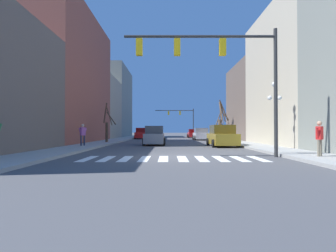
{
  "coord_description": "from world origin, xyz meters",
  "views": [
    {
      "loc": [
        -0.23,
        -13.39,
        1.36
      ],
      "look_at": [
        -0.17,
        20.12,
        1.88
      ],
      "focal_mm": 28.0,
      "sensor_mm": 36.0,
      "label": 1
    }
  ],
  "objects_px": {
    "street_tree_right_near": "(107,126)",
    "pedestrian_waiting_at_curb": "(319,135)",
    "traffic_signal_near": "(219,61)",
    "car_parked_right_near": "(200,134)",
    "pedestrian_on_left_sidewalk": "(82,133)",
    "street_tree_left_mid": "(221,127)",
    "car_parked_right_far": "(154,136)",
    "car_parked_left_mid": "(222,136)",
    "car_at_intersection": "(142,134)",
    "traffic_signal_far": "(181,116)",
    "street_tree_right_far": "(220,121)",
    "car_parked_left_far": "(193,134)",
    "street_lamp_right_corner": "(274,101)",
    "pedestrian_crossing_street": "(229,132)"
  },
  "relations": [
    {
      "from": "street_tree_right_near",
      "to": "street_tree_left_mid",
      "type": "xyz_separation_m",
      "value": [
        13.76,
        9.3,
        0.1
      ]
    },
    {
      "from": "car_parked_right_far",
      "to": "car_parked_left_mid",
      "type": "distance_m",
      "value": 6.22
    },
    {
      "from": "pedestrian_crossing_street",
      "to": "street_tree_right_near",
      "type": "bearing_deg",
      "value": -135.36
    },
    {
      "from": "car_parked_right_near",
      "to": "pedestrian_crossing_street",
      "type": "bearing_deg",
      "value": -166.79
    },
    {
      "from": "car_parked_left_mid",
      "to": "pedestrian_crossing_street",
      "type": "xyz_separation_m",
      "value": [
        2.0,
        5.8,
        0.31
      ]
    },
    {
      "from": "street_tree_right_far",
      "to": "street_tree_right_near",
      "type": "distance_m",
      "value": 14.63
    },
    {
      "from": "pedestrian_on_left_sidewalk",
      "to": "car_parked_left_far",
      "type": "bearing_deg",
      "value": 13.78
    },
    {
      "from": "street_lamp_right_corner",
      "to": "street_tree_right_near",
      "type": "xyz_separation_m",
      "value": [
        -13.3,
        9.8,
        -1.53
      ]
    },
    {
      "from": "car_parked_right_near",
      "to": "car_at_intersection",
      "type": "bearing_deg",
      "value": 59.12
    },
    {
      "from": "car_parked_left_mid",
      "to": "traffic_signal_near",
      "type": "bearing_deg",
      "value": 167.51
    },
    {
      "from": "car_parked_right_far",
      "to": "pedestrian_waiting_at_curb",
      "type": "height_order",
      "value": "pedestrian_waiting_at_curb"
    },
    {
      "from": "car_parked_right_far",
      "to": "pedestrian_crossing_street",
      "type": "bearing_deg",
      "value": 113.87
    },
    {
      "from": "car_parked_left_far",
      "to": "street_tree_right_far",
      "type": "bearing_deg",
      "value": -169.9
    },
    {
      "from": "car_parked_left_far",
      "to": "street_tree_right_far",
      "type": "height_order",
      "value": "street_tree_right_far"
    },
    {
      "from": "car_at_intersection",
      "to": "pedestrian_on_left_sidewalk",
      "type": "bearing_deg",
      "value": 172.79
    },
    {
      "from": "car_parked_left_far",
      "to": "car_at_intersection",
      "type": "distance_m",
      "value": 9.91
    },
    {
      "from": "car_parked_left_mid",
      "to": "street_tree_right_far",
      "type": "bearing_deg",
      "value": -10.84
    },
    {
      "from": "car_parked_right_near",
      "to": "pedestrian_on_left_sidewalk",
      "type": "xyz_separation_m",
      "value": [
        -11.2,
        -15.6,
        0.38
      ]
    },
    {
      "from": "traffic_signal_near",
      "to": "pedestrian_waiting_at_curb",
      "type": "height_order",
      "value": "traffic_signal_near"
    },
    {
      "from": "traffic_signal_far",
      "to": "street_tree_right_near",
      "type": "distance_m",
      "value": 30.88
    },
    {
      "from": "pedestrian_waiting_at_curb",
      "to": "pedestrian_on_left_sidewalk",
      "type": "relative_size",
      "value": 0.97
    },
    {
      "from": "car_parked_left_far",
      "to": "pedestrian_crossing_street",
      "type": "xyz_separation_m",
      "value": [
        2.0,
        -18.55,
        0.41
      ]
    },
    {
      "from": "car_parked_right_near",
      "to": "street_tree_left_mid",
      "type": "bearing_deg",
      "value": -85.35
    },
    {
      "from": "car_parked_right_far",
      "to": "car_at_intersection",
      "type": "distance_m",
      "value": 17.19
    },
    {
      "from": "street_lamp_right_corner",
      "to": "street_tree_left_mid",
      "type": "height_order",
      "value": "street_lamp_right_corner"
    },
    {
      "from": "car_parked_right_far",
      "to": "pedestrian_crossing_street",
      "type": "xyz_separation_m",
      "value": [
        7.75,
        3.43,
        0.33
      ]
    },
    {
      "from": "pedestrian_waiting_at_curb",
      "to": "street_tree_right_near",
      "type": "height_order",
      "value": "street_tree_right_near"
    },
    {
      "from": "car_parked_right_far",
      "to": "car_parked_left_far",
      "type": "bearing_deg",
      "value": 165.34
    },
    {
      "from": "traffic_signal_near",
      "to": "car_parked_right_near",
      "type": "xyz_separation_m",
      "value": [
        1.94,
        22.83,
        -4.12
      ]
    },
    {
      "from": "car_parked_right_near",
      "to": "pedestrian_on_left_sidewalk",
      "type": "relative_size",
      "value": 2.59
    },
    {
      "from": "car_parked_right_near",
      "to": "street_tree_right_near",
      "type": "height_order",
      "value": "street_tree_right_near"
    },
    {
      "from": "traffic_signal_near",
      "to": "street_tree_left_mid",
      "type": "xyz_separation_m",
      "value": [
        4.88,
        23.07,
        -3.03
      ]
    },
    {
      "from": "car_at_intersection",
      "to": "street_tree_left_mid",
      "type": "distance_m",
      "value": 12.56
    },
    {
      "from": "traffic_signal_far",
      "to": "pedestrian_on_left_sidewalk",
      "type": "height_order",
      "value": "traffic_signal_far"
    },
    {
      "from": "car_parked_left_mid",
      "to": "car_parked_left_far",
      "type": "xyz_separation_m",
      "value": [
        -0.0,
        24.35,
        -0.1
      ]
    },
    {
      "from": "traffic_signal_far",
      "to": "car_parked_left_mid",
      "type": "xyz_separation_m",
      "value": [
        1.58,
        -34.5,
        -3.6
      ]
    },
    {
      "from": "car_parked_left_far",
      "to": "street_tree_left_mid",
      "type": "xyz_separation_m",
      "value": [
        2.97,
        -9.91,
        1.12
      ]
    },
    {
      "from": "street_lamp_right_corner",
      "to": "pedestrian_waiting_at_curb",
      "type": "bearing_deg",
      "value": -89.88
    },
    {
      "from": "traffic_signal_far",
      "to": "pedestrian_crossing_street",
      "type": "xyz_separation_m",
      "value": [
        3.58,
        -28.69,
        -3.29
      ]
    },
    {
      "from": "car_parked_right_near",
      "to": "street_tree_left_mid",
      "type": "height_order",
      "value": "street_tree_left_mid"
    },
    {
      "from": "traffic_signal_far",
      "to": "street_lamp_right_corner",
      "type": "xyz_separation_m",
      "value": [
        4.09,
        -39.15,
        -1.16
      ]
    },
    {
      "from": "car_parked_right_near",
      "to": "car_at_intersection",
      "type": "relative_size",
      "value": 0.9
    },
    {
      "from": "traffic_signal_near",
      "to": "car_parked_right_near",
      "type": "height_order",
      "value": "traffic_signal_near"
    },
    {
      "from": "car_parked_left_far",
      "to": "car_at_intersection",
      "type": "bearing_deg",
      "value": 120.41
    },
    {
      "from": "traffic_signal_far",
      "to": "street_tree_left_mid",
      "type": "xyz_separation_m",
      "value": [
        4.55,
        -20.05,
        -2.58
      ]
    },
    {
      "from": "traffic_signal_far",
      "to": "street_lamp_right_corner",
      "type": "relative_size",
      "value": 1.88
    },
    {
      "from": "car_parked_left_far",
      "to": "street_tree_left_mid",
      "type": "relative_size",
      "value": 1.12
    },
    {
      "from": "street_tree_right_near",
      "to": "pedestrian_waiting_at_curb",
      "type": "bearing_deg",
      "value": -48.09
    },
    {
      "from": "traffic_signal_far",
      "to": "car_parked_right_far",
      "type": "xyz_separation_m",
      "value": [
        -4.17,
        -32.12,
        -3.62
      ]
    },
    {
      "from": "car_parked_left_mid",
      "to": "pedestrian_waiting_at_curb",
      "type": "height_order",
      "value": "pedestrian_waiting_at_curb"
    }
  ]
}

